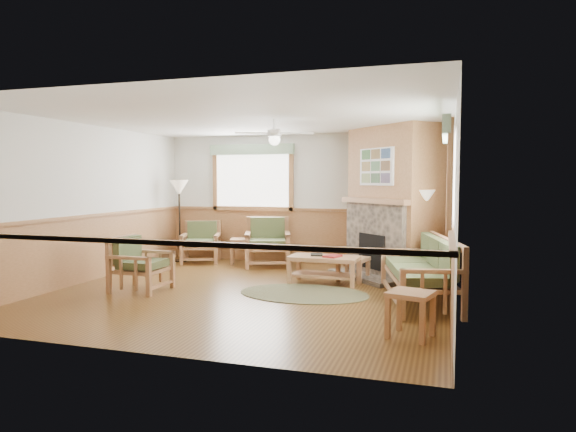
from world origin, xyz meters
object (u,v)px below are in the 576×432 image
(armchair_back_left, at_px, (201,242))
(floor_lamp_right, at_px, (423,237))
(sofa, at_px, (419,270))
(armchair_left, at_px, (141,264))
(end_table_sofa, at_px, (410,314))
(floor_lamp_left, at_px, (180,221))
(armchair_back_right, at_px, (268,242))
(end_table_chairs, at_px, (242,251))
(footstool, at_px, (353,269))
(coffee_table, at_px, (324,270))

(armchair_back_left, height_order, floor_lamp_right, floor_lamp_right)
(sofa, xyz_separation_m, armchair_back_left, (-4.61, 2.33, -0.03))
(armchair_left, height_order, end_table_sofa, armchair_left)
(armchair_back_left, relative_size, floor_lamp_left, 0.49)
(armchair_left, relative_size, floor_lamp_right, 0.54)
(armchair_back_right, bearing_deg, floor_lamp_right, -36.67)
(end_table_chairs, bearing_deg, footstool, -23.65)
(sofa, relative_size, coffee_table, 1.74)
(coffee_table, height_order, end_table_chairs, end_table_chairs)
(armchair_back_right, xyz_separation_m, end_table_sofa, (3.09, -4.00, -0.23))
(end_table_sofa, relative_size, footstool, 1.08)
(sofa, distance_m, armchair_left, 4.25)
(armchair_left, height_order, coffee_table, armchair_left)
(armchair_back_right, bearing_deg, coffee_table, -61.90)
(armchair_back_left, relative_size, end_table_chairs, 1.64)
(armchair_back_right, bearing_deg, footstool, -47.17)
(end_table_chairs, xyz_separation_m, end_table_sofa, (3.68, -4.09, -0.01))
(armchair_back_left, bearing_deg, armchair_left, -101.34)
(armchair_back_right, bearing_deg, end_table_chairs, 152.53)
(armchair_back_left, bearing_deg, end_table_sofa, -60.46)
(footstool, bearing_deg, end_table_sofa, -68.74)
(armchair_back_left, height_order, coffee_table, armchair_back_left)
(armchair_back_right, height_order, end_table_sofa, armchair_back_right)
(armchair_back_right, relative_size, armchair_left, 1.15)
(armchair_back_right, bearing_deg, armchair_left, -131.48)
(armchair_back_left, relative_size, end_table_sofa, 1.68)
(armchair_back_left, xyz_separation_m, floor_lamp_left, (-0.49, -0.01, 0.45))
(end_table_sofa, height_order, floor_lamp_left, floor_lamp_left)
(armchair_back_right, relative_size, footstool, 2.06)
(armchair_back_left, relative_size, footstool, 1.82)
(armchair_back_left, distance_m, coffee_table, 3.34)
(sofa, height_order, coffee_table, sofa)
(coffee_table, height_order, floor_lamp_left, floor_lamp_left)
(armchair_left, relative_size, end_table_chairs, 1.62)
(sofa, distance_m, floor_lamp_right, 1.36)
(end_table_sofa, bearing_deg, floor_lamp_left, 141.65)
(sofa, height_order, end_table_sofa, sofa)
(coffee_table, relative_size, footstool, 2.44)
(armchair_back_left, relative_size, armchair_left, 1.01)
(end_table_sofa, distance_m, footstool, 3.20)
(end_table_sofa, xyz_separation_m, floor_lamp_right, (0.00, 3.04, 0.54))
(armchair_back_right, relative_size, floor_lamp_right, 0.62)
(armchair_back_left, height_order, armchair_left, armchair_back_left)
(end_table_chairs, height_order, floor_lamp_right, floor_lamp_right)
(end_table_chairs, relative_size, footstool, 1.11)
(coffee_table, distance_m, floor_lamp_left, 3.84)
(floor_lamp_left, xyz_separation_m, floor_lamp_right, (5.10, -1.00, -0.08))
(armchair_left, distance_m, footstool, 3.54)
(armchair_left, xyz_separation_m, floor_lamp_right, (4.22, 1.81, 0.37))
(footstool, height_order, floor_lamp_right, floor_lamp_right)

